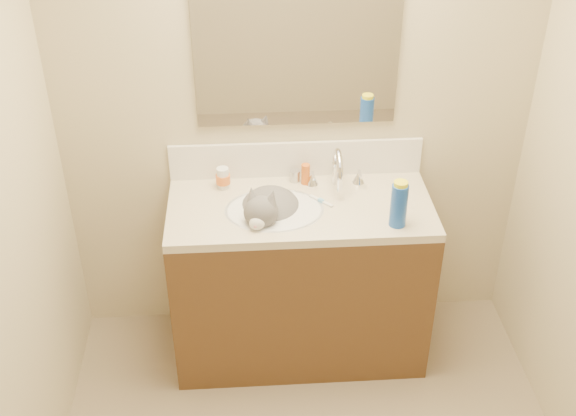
{
  "coord_description": "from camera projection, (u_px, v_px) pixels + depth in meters",
  "views": [
    {
      "loc": [
        -0.24,
        -1.74,
        2.64
      ],
      "look_at": [
        -0.06,
        0.92,
        0.88
      ],
      "focal_mm": 45.0,
      "sensor_mm": 36.0,
      "label": 1
    }
  ],
  "objects": [
    {
      "name": "cat",
      "position": [
        269.0,
        213.0,
        3.26
      ],
      "size": [
        0.38,
        0.44,
        0.32
      ],
      "rotation": [
        0.0,
        0.0,
        -0.32
      ],
      "color": "#575557",
      "rests_on": "basin"
    },
    {
      "name": "pill_label",
      "position": [
        223.0,
        179.0,
        3.36
      ],
      "size": [
        0.08,
        0.08,
        0.04
      ],
      "primitive_type": "cylinder",
      "rotation": [
        0.0,
        0.0,
        0.13
      ],
      "color": "orange",
      "rests_on": "pill_bottle"
    },
    {
      "name": "mirror",
      "position": [
        297.0,
        40.0,
        3.1
      ],
      "size": [
        0.9,
        0.02,
        0.8
      ],
      "primitive_type": "cube",
      "color": "white",
      "rests_on": "room_shell"
    },
    {
      "name": "faucet",
      "position": [
        337.0,
        172.0,
        3.33
      ],
      "size": [
        0.28,
        0.2,
        0.21
      ],
      "color": "silver",
      "rests_on": "counter_slab"
    },
    {
      "name": "spray_can",
      "position": [
        399.0,
        205.0,
        3.07
      ],
      "size": [
        0.09,
        0.09,
        0.2
      ],
      "primitive_type": "cylinder",
      "rotation": [
        0.0,
        0.0,
        0.27
      ],
      "color": "#1848AD",
      "rests_on": "counter_slab"
    },
    {
      "name": "vanity_cabinet",
      "position": [
        300.0,
        282.0,
        3.5
      ],
      "size": [
        1.2,
        0.55,
        0.82
      ],
      "primitive_type": "cube",
      "color": "#4E331A",
      "rests_on": "ground"
    },
    {
      "name": "toothbrush",
      "position": [
        321.0,
        201.0,
        3.28
      ],
      "size": [
        0.1,
        0.11,
        0.01
      ],
      "primitive_type": "cube",
      "rotation": [
        0.0,
        0.0,
        0.75
      ],
      "color": "silver",
      "rests_on": "counter_slab"
    },
    {
      "name": "toothbrush_head",
      "position": [
        321.0,
        201.0,
        3.27
      ],
      "size": [
        0.03,
        0.03,
        0.01
      ],
      "primitive_type": "cube",
      "rotation": [
        0.0,
        0.0,
        0.75
      ],
      "color": "#6AAFE2",
      "rests_on": "counter_slab"
    },
    {
      "name": "pill_bottle",
      "position": [
        223.0,
        178.0,
        3.35
      ],
      "size": [
        0.06,
        0.06,
        0.1
      ],
      "primitive_type": "cylinder",
      "rotation": [
        0.0,
        0.0,
        0.13
      ],
      "color": "silver",
      "rests_on": "counter_slab"
    },
    {
      "name": "backsplash",
      "position": [
        296.0,
        159.0,
        3.43
      ],
      "size": [
        1.2,
        0.02,
        0.18
      ],
      "primitive_type": "cube",
      "color": "silver",
      "rests_on": "counter_slab"
    },
    {
      "name": "basin",
      "position": [
        274.0,
        223.0,
        3.26
      ],
      "size": [
        0.45,
        0.36,
        0.14
      ],
      "primitive_type": "ellipsoid",
      "color": "white",
      "rests_on": "vanity_cabinet"
    },
    {
      "name": "spray_cap",
      "position": [
        401.0,
        186.0,
        3.02
      ],
      "size": [
        0.07,
        0.07,
        0.04
      ],
      "primitive_type": "cylinder",
      "rotation": [
        0.0,
        0.0,
        0.27
      ],
      "color": "yellow",
      "rests_on": "spray_can"
    },
    {
      "name": "room_shell",
      "position": [
        330.0,
        208.0,
        2.1
      ],
      "size": [
        2.24,
        2.54,
        2.52
      ],
      "color": "#C1B290",
      "rests_on": "ground"
    },
    {
      "name": "counter_slab",
      "position": [
        300.0,
        209.0,
        3.27
      ],
      "size": [
        1.2,
        0.55,
        0.04
      ],
      "primitive_type": "cube",
      "color": "beige",
      "rests_on": "vanity_cabinet"
    },
    {
      "name": "amber_bottle",
      "position": [
        306.0,
        174.0,
        3.39
      ],
      "size": [
        0.04,
        0.04,
        0.1
      ],
      "primitive_type": "cylinder",
      "rotation": [
        0.0,
        0.0,
        -0.11
      ],
      "color": "#D35D18",
      "rests_on": "counter_slab"
    },
    {
      "name": "silver_jar",
      "position": [
        295.0,
        176.0,
        3.42
      ],
      "size": [
        0.06,
        0.06,
        0.06
      ],
      "primitive_type": "cylinder",
      "rotation": [
        0.0,
        0.0,
        -0.32
      ],
      "color": "#B7B7BC",
      "rests_on": "counter_slab"
    }
  ]
}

